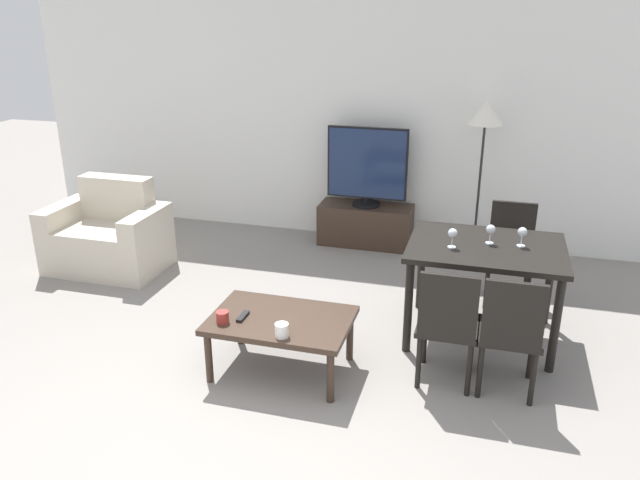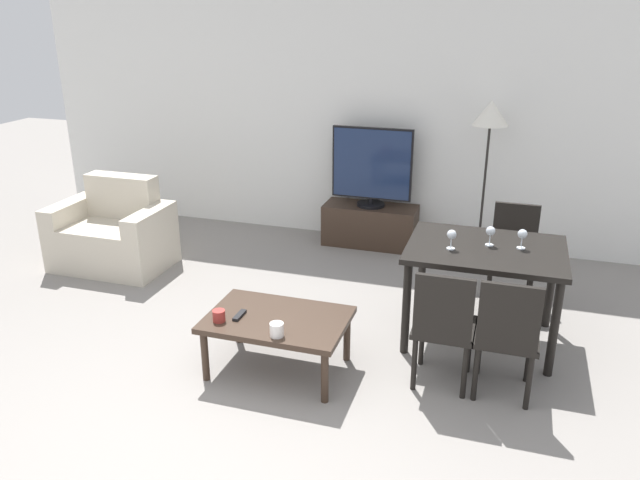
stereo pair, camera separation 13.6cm
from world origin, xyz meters
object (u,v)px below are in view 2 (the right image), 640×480
(cup_white_near, at_px, (277,330))
(wine_glass_left, at_px, (490,232))
(dining_chair_far, at_px, (513,250))
(floor_lamp, at_px, (490,123))
(dining_chair_near, at_px, (444,324))
(cup_colored_far, at_px, (219,316))
(dining_chair_near_right, at_px, (507,333))
(wine_glass_center, at_px, (452,236))
(tv_stand, at_px, (370,225))
(remote_primary, at_px, (239,315))
(coffee_table, at_px, (277,323))
(armchair, at_px, (114,235))
(wine_glass_right, at_px, (522,235))
(dining_table, at_px, (485,260))
(tv, at_px, (372,167))

(cup_white_near, xyz_separation_m, wine_glass_left, (1.22, 1.14, 0.40))
(dining_chair_far, distance_m, floor_lamp, 1.31)
(dining_chair_near, height_order, cup_colored_far, dining_chair_near)
(dining_chair_near_right, distance_m, wine_glass_center, 0.85)
(wine_glass_center, bearing_deg, cup_white_near, -134.47)
(tv_stand, bearing_deg, remote_primary, -96.39)
(coffee_table, distance_m, cup_white_near, 0.27)
(coffee_table, bearing_deg, wine_glass_center, 35.13)
(dining_chair_near, xyz_separation_m, wine_glass_center, (-0.05, 0.61, 0.38))
(armchair, xyz_separation_m, wine_glass_left, (3.50, -0.37, 0.54))
(tv_stand, distance_m, cup_white_near, 2.81)
(dining_chair_near, distance_m, remote_primary, 1.36)
(armchair, xyz_separation_m, remote_primary, (1.94, -1.34, 0.11))
(coffee_table, distance_m, dining_chair_near_right, 1.50)
(wine_glass_right, bearing_deg, floor_lamp, 102.75)
(armchair, height_order, wine_glass_left, wine_glass_left)
(wine_glass_left, bearing_deg, wine_glass_center, -148.73)
(remote_primary, distance_m, wine_glass_left, 1.89)
(remote_primary, height_order, wine_glass_left, wine_glass_left)
(dining_chair_near_right, height_order, remote_primary, dining_chair_near_right)
(dining_chair_near, relative_size, wine_glass_right, 5.81)
(dining_chair_near, relative_size, wine_glass_center, 5.81)
(armchair, height_order, floor_lamp, floor_lamp)
(tv_stand, height_order, dining_table, dining_table)
(cup_white_near, relative_size, wine_glass_center, 0.62)
(tv, xyz_separation_m, cup_white_near, (0.04, -2.80, -0.39))
(dining_table, distance_m, dining_chair_far, 0.78)
(tv_stand, height_order, remote_primary, tv_stand)
(armchair, relative_size, coffee_table, 1.12)
(tv_stand, xyz_separation_m, wine_glass_right, (1.49, -1.66, 0.64))
(dining_chair_far, relative_size, cup_colored_far, 9.99)
(wine_glass_center, bearing_deg, dining_chair_near_right, -54.34)
(tv_stand, height_order, floor_lamp, floor_lamp)
(cup_colored_far, bearing_deg, tv_stand, 81.72)
(remote_primary, bearing_deg, dining_chair_far, 43.71)
(wine_glass_right, bearing_deg, dining_chair_near_right, -93.02)
(dining_chair_far, bearing_deg, coffee_table, -133.13)
(wine_glass_right, bearing_deg, armchair, 174.44)
(dining_chair_far, bearing_deg, wine_glass_left, -104.50)
(tv, xyz_separation_m, coffee_table, (-0.05, -2.56, -0.48))
(wine_glass_right, bearing_deg, cup_white_near, -141.62)
(wine_glass_left, bearing_deg, tv, 127.30)
(armchair, height_order, wine_glass_right, wine_glass_right)
(wine_glass_left, bearing_deg, dining_chair_near_right, -76.86)
(dining_chair_near_right, xyz_separation_m, wine_glass_left, (-0.18, 0.77, 0.38))
(dining_chair_far, bearing_deg, wine_glass_right, -86.62)
(coffee_table, xyz_separation_m, dining_chair_far, (1.49, 1.60, 0.11))
(dining_chair_far, relative_size, remote_primary, 5.65)
(armchair, xyz_separation_m, cup_white_near, (2.28, -1.51, 0.14))
(dining_chair_near_right, relative_size, remote_primary, 5.65)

